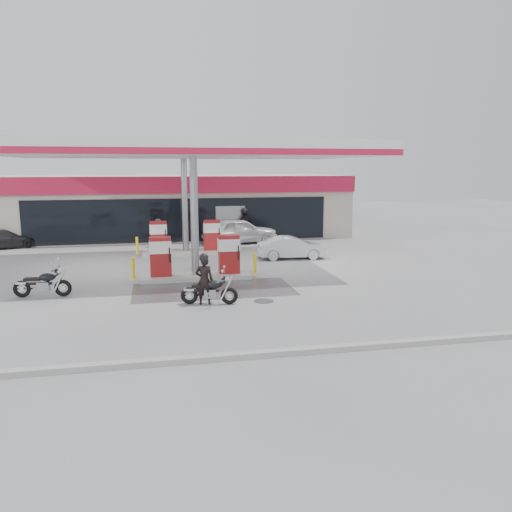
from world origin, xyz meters
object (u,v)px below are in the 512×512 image
at_px(attendant, 158,233).
at_px(hatchback_silver, 292,248).
at_px(sedan_white, 240,231).
at_px(biker_walking, 245,226).
at_px(pump_island_near, 195,262).
at_px(pump_island_far, 186,241).
at_px(biker_main, 204,280).
at_px(parked_car_left, 3,239).
at_px(parked_motorcycle, 43,284).
at_px(main_motorcycle, 210,291).

bearing_deg(attendant, hatchback_silver, -106.33).
relative_size(sedan_white, biker_walking, 2.29).
bearing_deg(attendant, pump_island_near, -148.85).
distance_m(pump_island_far, attendant, 3.12).
xyz_separation_m(biker_main, sedan_white, (3.51, 13.17, -0.06)).
distance_m(pump_island_far, parked_car_left, 10.77).
bearing_deg(attendant, biker_main, -151.75).
bearing_deg(parked_motorcycle, main_motorcycle, -15.23).
distance_m(main_motorcycle, hatchback_silver, 9.10).
bearing_deg(hatchback_silver, pump_island_near, 129.09).
height_order(biker_main, parked_car_left, biker_main).
distance_m(parked_motorcycle, parked_car_left, 12.66).
height_order(pump_island_near, parked_car_left, pump_island_near).
bearing_deg(main_motorcycle, pump_island_near, 104.56).
relative_size(sedan_white, hatchback_silver, 1.31).
bearing_deg(pump_island_far, hatchback_silver, -25.04).
relative_size(main_motorcycle, parked_motorcycle, 0.95).
height_order(hatchback_silver, parked_car_left, hatchback_silver).
bearing_deg(parked_car_left, pump_island_near, -157.14).
height_order(pump_island_far, main_motorcycle, pump_island_far).
bearing_deg(parked_motorcycle, hatchback_silver, 32.57).
xyz_separation_m(pump_island_near, parked_car_left, (-10.00, 10.00, -0.16)).
xyz_separation_m(main_motorcycle, parked_motorcycle, (-5.69, 2.16, 0.02)).
bearing_deg(main_motorcycle, pump_island_far, 103.27).
bearing_deg(main_motorcycle, parked_motorcycle, 171.65).
bearing_deg(biker_walking, pump_island_near, -137.61).
relative_size(main_motorcycle, sedan_white, 0.43).
bearing_deg(pump_island_near, parked_motorcycle, -161.55).
distance_m(parked_car_left, biker_walking, 13.84).
xyz_separation_m(biker_main, attendant, (-1.33, 12.77, -0.00)).
distance_m(sedan_white, attendant, 4.85).
bearing_deg(sedan_white, parked_car_left, 77.07).
distance_m(pump_island_far, hatchback_silver, 5.67).
bearing_deg(parked_motorcycle, biker_walking, 56.19).
bearing_deg(parked_motorcycle, pump_island_far, 60.32).
distance_m(biker_main, attendant, 12.84).
relative_size(pump_island_far, sedan_white, 1.14).
xyz_separation_m(main_motorcycle, sedan_white, (3.32, 13.21, 0.32)).
height_order(biker_main, parked_motorcycle, biker_main).
distance_m(attendant, biker_walking, 5.25).
relative_size(pump_island_far, parked_motorcycle, 2.54).
height_order(pump_island_near, sedan_white, pump_island_near).
bearing_deg(main_motorcycle, hatchback_silver, 69.16).
xyz_separation_m(pump_island_far, parked_car_left, (-10.00, 4.00, -0.16)).
relative_size(hatchback_silver, biker_walking, 1.74).
xyz_separation_m(pump_island_far, attendant, (-1.37, 2.80, 0.11)).
relative_size(parked_motorcycle, parked_car_left, 0.53).
bearing_deg(pump_island_far, pump_island_near, -90.00).
height_order(biker_main, biker_walking, biker_walking).
relative_size(pump_island_near, hatchback_silver, 1.50).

